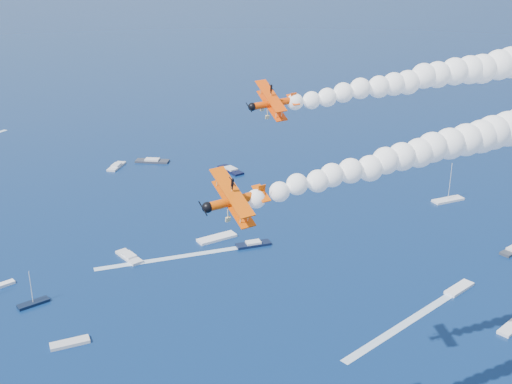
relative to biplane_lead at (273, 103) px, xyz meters
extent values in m
cube|color=white|center=(54.85, 40.43, -57.79)|extent=(9.12, 7.17, 0.70)
cube|color=black|center=(10.66, 72.90, -57.79)|extent=(9.84, 4.35, 0.70)
cube|color=white|center=(-52.97, 62.57, -57.79)|extent=(5.67, 4.33, 0.70)
cube|color=silver|center=(-22.77, 71.63, -57.79)|extent=(7.31, 9.95, 0.70)
cube|color=black|center=(-44.68, 52.35, -57.79)|extent=(7.41, 5.33, 0.70)
cube|color=white|center=(58.28, 22.95, -57.79)|extent=(8.69, 7.01, 0.70)
cube|color=black|center=(13.60, 133.30, -57.79)|extent=(8.39, 12.18, 0.70)
cube|color=silver|center=(-26.62, 144.92, -57.79)|extent=(6.92, 10.45, 0.70)
cube|color=white|center=(77.36, 92.66, -57.79)|extent=(11.10, 5.76, 0.70)
cube|color=white|center=(1.39, 78.81, -57.79)|extent=(11.73, 7.39, 0.70)
cube|color=silver|center=(-35.27, 34.66, -57.79)|extent=(8.38, 4.28, 0.70)
cube|color=#313542|center=(-13.57, 148.45, -57.79)|extent=(12.93, 7.50, 0.70)
cube|color=white|center=(34.92, 28.01, -58.11)|extent=(33.31, 21.79, 0.04)
cube|color=white|center=(-12.85, 69.55, -58.11)|extent=(37.90, 7.33, 0.04)
camera|label=1|loc=(-18.67, -85.63, 21.90)|focal=46.11mm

